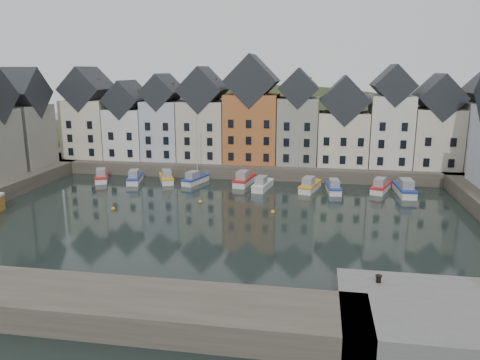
# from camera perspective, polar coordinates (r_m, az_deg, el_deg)

# --- Properties ---
(ground) EXTENTS (260.00, 260.00, 0.00)m
(ground) POSITION_cam_1_polar(r_m,az_deg,el_deg) (54.08, -2.85, -5.30)
(ground) COLOR black
(ground) RESTS_ON ground
(far_quay) EXTENTS (90.00, 16.00, 2.00)m
(far_quay) POSITION_cam_1_polar(r_m,az_deg,el_deg) (82.43, 1.61, 1.93)
(far_quay) COLOR #453F34
(far_quay) RESTS_ON ground
(near_quay) EXTENTS (18.00, 10.00, 2.00)m
(near_quay) POSITION_cam_1_polar(r_m,az_deg,el_deg) (35.82, 26.99, -15.20)
(near_quay) COLOR #60605E
(near_quay) RESTS_ON ground
(near_wall) EXTENTS (50.00, 6.00, 2.00)m
(near_wall) POSITION_cam_1_polar(r_m,az_deg,el_deg) (38.69, -25.44, -12.88)
(near_wall) COLOR #453F34
(near_wall) RESTS_ON ground
(hillside) EXTENTS (153.60, 70.40, 64.00)m
(hillside) POSITION_cam_1_polar(r_m,az_deg,el_deg) (112.28, 3.41, -5.00)
(hillside) COLOR #273319
(hillside) RESTS_ON ground
(far_terrace) EXTENTS (72.37, 8.16, 17.78)m
(far_terrace) POSITION_cam_1_polar(r_m,az_deg,el_deg) (78.89, 3.77, 7.18)
(far_terrace) COLOR beige
(far_terrace) RESTS_ON far_quay
(left_terrace) EXTENTS (7.65, 17.00, 15.69)m
(left_terrace) POSITION_cam_1_polar(r_m,az_deg,el_deg) (79.57, -27.00, 5.83)
(left_terrace) COLOR gray
(left_terrace) RESTS_ON left_quay
(mooring_buoys) EXTENTS (20.50, 5.50, 0.50)m
(mooring_buoys) POSITION_cam_1_polar(r_m,az_deg,el_deg) (59.90, -5.51, -3.34)
(mooring_buoys) COLOR orange
(mooring_buoys) RESTS_ON ground
(boat_a) EXTENTS (4.05, 6.22, 2.29)m
(boat_a) POSITION_cam_1_polar(r_m,az_deg,el_deg) (77.46, -16.52, 0.40)
(boat_a) COLOR silver
(boat_a) RESTS_ON ground
(boat_b) EXTENTS (3.12, 6.22, 2.29)m
(boat_b) POSITION_cam_1_polar(r_m,az_deg,el_deg) (75.15, -12.69, 0.24)
(boat_b) COLOR silver
(boat_b) RESTS_ON ground
(boat_c) EXTENTS (4.02, 6.07, 2.24)m
(boat_c) POSITION_cam_1_polar(r_m,az_deg,el_deg) (74.43, -8.96, 0.27)
(boat_c) COLOR silver
(boat_c) RESTS_ON ground
(boat_d) EXTENTS (3.37, 5.98, 10.93)m
(boat_d) POSITION_cam_1_polar(r_m,az_deg,el_deg) (72.95, -5.51, 0.14)
(boat_d) COLOR silver
(boat_d) RESTS_ON ground
(boat_e) EXTENTS (2.85, 6.67, 2.48)m
(boat_e) POSITION_cam_1_polar(r_m,az_deg,el_deg) (71.85, 0.51, 0.02)
(boat_e) COLOR silver
(boat_e) RESTS_ON ground
(boat_f) EXTENTS (2.79, 6.15, 2.27)m
(boat_f) POSITION_cam_1_polar(r_m,az_deg,el_deg) (69.08, 2.75, -0.59)
(boat_f) COLOR silver
(boat_f) RESTS_ON ground
(boat_g) EXTENTS (3.36, 6.43, 2.36)m
(boat_g) POSITION_cam_1_polar(r_m,az_deg,el_deg) (69.01, 8.50, -0.71)
(boat_g) COLOR silver
(boat_g) RESTS_ON ground
(boat_h) EXTENTS (2.40, 5.89, 2.20)m
(boat_h) POSITION_cam_1_polar(r_m,az_deg,el_deg) (68.88, 11.30, -0.90)
(boat_h) COLOR silver
(boat_h) RESTS_ON ground
(boat_i) EXTENTS (3.73, 6.30, 2.31)m
(boat_i) POSITION_cam_1_polar(r_m,az_deg,el_deg) (70.77, 16.76, -0.80)
(boat_i) COLOR silver
(boat_i) RESTS_ON ground
(boat_j) EXTENTS (2.51, 6.96, 2.63)m
(boat_j) POSITION_cam_1_polar(r_m,az_deg,el_deg) (70.00, 19.43, -1.07)
(boat_j) COLOR silver
(boat_j) RESTS_ON ground
(mooring_bollard) EXTENTS (0.48, 0.48, 0.56)m
(mooring_bollard) POSITION_cam_1_polar(r_m,az_deg,el_deg) (36.46, 16.54, -11.44)
(mooring_bollard) COLOR black
(mooring_bollard) RESTS_ON near_quay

